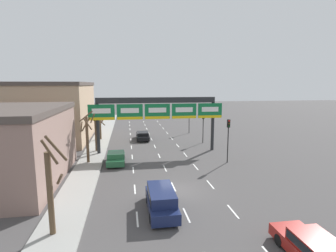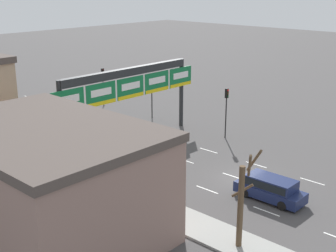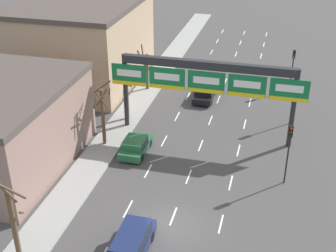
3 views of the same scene
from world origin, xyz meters
name	(u,v)px [view 3 (image 3 of 3)]	position (x,y,z in m)	size (l,w,h in m)	color
ground_plane	(170,225)	(0.00, 0.00, 0.00)	(220.00, 220.00, 0.00)	#474444
sidewalk_left	(60,206)	(-8.00, 0.00, 0.07)	(2.80, 110.00, 0.15)	#999993
lane_dashes	(206,132)	(0.00, 13.50, 0.01)	(6.72, 67.00, 0.01)	white
sign_gantry	(207,77)	(0.00, 12.81, 5.70)	(16.95, 0.70, 7.09)	#232628
building_near	(4,127)	(-14.52, 4.32, 3.38)	(9.64, 13.90, 6.74)	gray
building_far	(81,41)	(-16.05, 22.77, 4.53)	(12.76, 15.73, 9.05)	tan
suv_navy	(131,243)	(-1.61, -3.22, 0.93)	(1.89, 4.89, 1.66)	#19234C
car_black	(205,93)	(-1.43, 20.80, 0.70)	(1.95, 4.71, 1.29)	black
car_green	(136,145)	(-5.12, 8.44, 0.74)	(1.93, 4.13, 1.38)	#235B38
traffic_light_near_gantry	(293,62)	(7.20, 25.26, 3.30)	(0.30, 0.35, 4.62)	black
traffic_light_mid_block	(293,92)	(7.39, 17.15, 3.24)	(0.30, 0.35, 4.54)	black
traffic_light_far_end	(289,143)	(7.25, 7.03, 3.49)	(0.30, 0.35, 4.90)	black
tree_bare_closest	(103,112)	(-8.16, 9.14, 3.18)	(1.85, 1.59, 5.66)	brown
tree_bare_second	(146,68)	(-8.04, 21.51, 2.55)	(1.95, 1.90, 4.97)	brown
tree_bare_third	(126,90)	(-7.80, 14.12, 3.16)	(1.74, 1.73, 5.40)	brown
tree_bare_furthest	(13,219)	(-8.14, -5.19, 2.96)	(1.21, 1.85, 5.98)	brown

